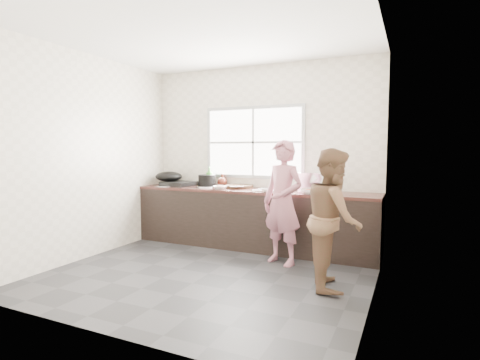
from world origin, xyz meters
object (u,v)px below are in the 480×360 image
at_px(plate_food, 206,188).
at_px(bottle_brown_short, 222,180).
at_px(woman, 283,206).
at_px(black_pot, 207,181).
at_px(bottle_brown_tall, 207,180).
at_px(wok, 169,176).
at_px(bowl_held, 267,190).
at_px(dish_rack, 314,183).
at_px(burner, 179,184).
at_px(glass_jar, 210,183).
at_px(person_side, 333,218).
at_px(pot_lid_left, 165,186).
at_px(pot_lid_right, 205,187).
at_px(bowl_mince, 220,188).
at_px(cutting_board, 239,186).
at_px(bottle_green, 209,177).
at_px(bowl_crabs, 309,192).

height_order(plate_food, bottle_brown_short, bottle_brown_short).
xyz_separation_m(woman, black_pot, (-1.41, 0.55, 0.23)).
distance_m(bottle_brown_tall, wok, 0.64).
distance_m(bowl_held, dish_rack, 0.64).
relative_size(plate_food, bottle_brown_short, 1.09).
bearing_deg(dish_rack, burner, -179.01).
distance_m(bottle_brown_short, glass_jar, 0.23).
relative_size(woman, glass_jar, 14.70).
bearing_deg(person_side, pot_lid_left, 55.04).
distance_m(pot_lid_left, pot_lid_right, 0.65).
distance_m(bottle_brown_short, dish_rack, 1.56).
xyz_separation_m(person_side, bowl_mince, (-1.82, 0.93, 0.16)).
height_order(bottle_brown_tall, glass_jar, bottle_brown_tall).
relative_size(person_side, plate_food, 7.17).
xyz_separation_m(cutting_board, pot_lid_left, (-1.14, -0.31, -0.01)).
relative_size(woman, bottle_green, 4.62).
height_order(plate_food, dish_rack, dish_rack).
xyz_separation_m(bowl_mince, burner, (-0.84, 0.19, 0.01)).
relative_size(bowl_mince, bottle_brown_short, 1.07).
distance_m(bowl_held, pot_lid_left, 1.72).
bearing_deg(wok, bottle_brown_tall, 16.86).
xyz_separation_m(woman, wok, (-2.15, 0.60, 0.27)).
bearing_deg(glass_jar, pot_lid_right, -79.87).
bearing_deg(bowl_mince, bottle_brown_short, 113.11).
bearing_deg(bottle_brown_tall, bottle_green, -50.86).
height_order(bowl_crabs, bottle_brown_short, bottle_brown_short).
bearing_deg(bowl_crabs, bowl_mince, 178.37).
xyz_separation_m(cutting_board, wok, (-1.23, -0.09, 0.12)).
bearing_deg(pot_lid_left, plate_food, 4.32).
bearing_deg(bottle_green, bowl_mince, -37.08).
bearing_deg(black_pot, bowl_crabs, -7.14).
bearing_deg(woman, bottle_brown_short, 168.47).
bearing_deg(cutting_board, wok, -175.78).
bearing_deg(bowl_mince, bowl_held, -2.90).
height_order(bottle_brown_tall, burner, bottle_brown_tall).
distance_m(wok, pot_lid_right, 0.71).
bearing_deg(person_side, wok, 51.71).
height_order(bowl_crabs, pot_lid_right, bowl_crabs).
bearing_deg(plate_food, pot_lid_right, 120.96).
bearing_deg(woman, black_pot, 178.94).
height_order(cutting_board, bowl_crabs, bowl_crabs).
relative_size(burner, pot_lid_right, 1.65).
relative_size(bottle_green, pot_lid_right, 1.15).
relative_size(person_side, bowl_held, 7.76).
xyz_separation_m(black_pot, pot_lid_left, (-0.66, -0.17, -0.09)).
bearing_deg(person_side, plate_food, 48.30).
relative_size(bowl_crabs, bottle_brown_short, 0.92).
xyz_separation_m(black_pot, bottle_green, (0.01, 0.07, 0.06)).
bearing_deg(bottle_green, cutting_board, 8.77).
distance_m(plate_food, bottle_brown_tall, 0.40).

